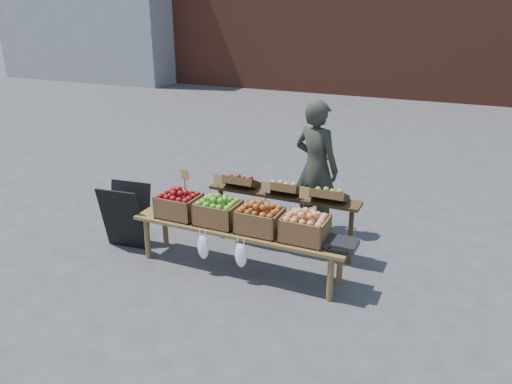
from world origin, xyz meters
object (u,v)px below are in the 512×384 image
at_px(crate_golden_apples, 179,206).
at_px(weighing_scale, 341,244).
at_px(chalkboard_sign, 126,216).
at_px(back_table, 283,213).
at_px(vendor, 316,168).
at_px(crate_red_apples, 260,221).
at_px(display_bench, 239,249).
at_px(crate_green_apples, 305,229).
at_px(crate_russet_pears, 218,213).

xyz_separation_m(crate_golden_apples, weighing_scale, (2.08, 0.00, -0.10)).
height_order(chalkboard_sign, back_table, back_table).
xyz_separation_m(vendor, crate_red_apples, (-0.19, -1.48, -0.23)).
distance_m(chalkboard_sign, display_bench, 1.64).
bearing_deg(crate_green_apples, crate_red_apples, 180.00).
height_order(vendor, crate_golden_apples, vendor).
bearing_deg(back_table, chalkboard_sign, -158.27).
bearing_deg(crate_red_apples, weighing_scale, 0.00).
bearing_deg(crate_golden_apples, chalkboard_sign, -176.91).
distance_m(crate_red_apples, weighing_scale, 0.98).
xyz_separation_m(crate_golden_apples, crate_red_apples, (1.10, 0.00, 0.00)).
height_order(chalkboard_sign, crate_golden_apples, chalkboard_sign).
xyz_separation_m(chalkboard_sign, crate_red_apples, (1.91, 0.04, 0.27)).
bearing_deg(crate_golden_apples, back_table, 33.09).
relative_size(chalkboard_sign, weighing_scale, 2.59).
bearing_deg(crate_red_apples, vendor, 82.56).
relative_size(back_table, display_bench, 0.78).
distance_m(vendor, crate_red_apples, 1.51).
bearing_deg(vendor, crate_russet_pears, 80.94).
bearing_deg(chalkboard_sign, crate_red_apples, -4.97).
bearing_deg(back_table, vendor, 76.04).
distance_m(crate_russet_pears, crate_green_apples, 1.10).
height_order(vendor, crate_russet_pears, vendor).
bearing_deg(crate_green_apples, vendor, 103.59).
distance_m(display_bench, crate_green_apples, 0.93).
height_order(back_table, display_bench, back_table).
height_order(crate_russet_pears, crate_green_apples, same).
bearing_deg(display_bench, crate_russet_pears, 180.00).
distance_m(vendor, display_bench, 1.68).
height_order(crate_golden_apples, crate_green_apples, same).
distance_m(vendor, back_table, 0.89).
relative_size(vendor, weighing_scale, 5.56).
height_order(chalkboard_sign, crate_red_apples, chalkboard_sign).
distance_m(crate_golden_apples, crate_russet_pears, 0.55).
bearing_deg(crate_green_apples, display_bench, 180.00).
bearing_deg(weighing_scale, crate_golden_apples, 180.00).
relative_size(display_bench, weighing_scale, 7.94).
relative_size(display_bench, crate_red_apples, 5.40).
relative_size(back_table, crate_russet_pears, 4.20).
height_order(vendor, crate_red_apples, vendor).
relative_size(crate_russet_pears, weighing_scale, 1.47).
bearing_deg(chalkboard_sign, display_bench, -4.75).
bearing_deg(weighing_scale, chalkboard_sign, -179.13).
bearing_deg(crate_russet_pears, crate_green_apples, 0.00).
relative_size(crate_golden_apples, crate_red_apples, 1.00).
xyz_separation_m(crate_green_apples, weighing_scale, (0.43, 0.00, -0.10)).
height_order(display_bench, crate_golden_apples, crate_golden_apples).
bearing_deg(chalkboard_sign, crate_russet_pears, -4.44).
bearing_deg(crate_golden_apples, crate_red_apples, 0.00).
relative_size(chalkboard_sign, crate_russet_pears, 1.76).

